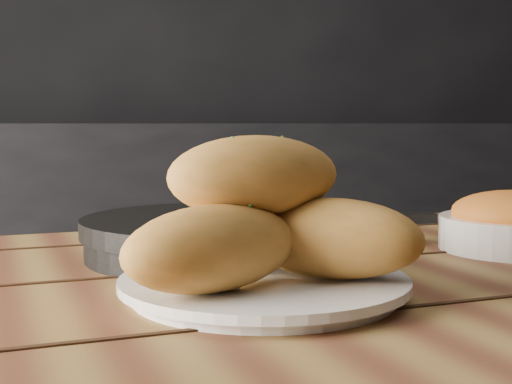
% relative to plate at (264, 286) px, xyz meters
% --- Properties ---
extents(back_wall, '(4.00, 0.04, 2.70)m').
position_rel_plate_xyz_m(back_wall, '(0.35, 2.08, 0.59)').
color(back_wall, black).
rests_on(back_wall, ground).
extents(counter, '(2.80, 0.60, 0.90)m').
position_rel_plate_xyz_m(counter, '(0.35, 1.78, -0.31)').
color(counter, black).
rests_on(counter, ground).
extents(plate, '(0.25, 0.25, 0.02)m').
position_rel_plate_xyz_m(plate, '(0.00, 0.00, 0.00)').
color(plate, silver).
rests_on(plate, table).
extents(bread_rolls, '(0.28, 0.24, 0.12)m').
position_rel_plate_xyz_m(bread_rolls, '(-0.01, -0.00, 0.06)').
color(bread_rolls, '#C38036').
rests_on(bread_rolls, plate).
extents(skillet, '(0.44, 0.30, 0.05)m').
position_rel_plate_xyz_m(skillet, '(0.02, 0.20, 0.01)').
color(skillet, black).
rests_on(skillet, table).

